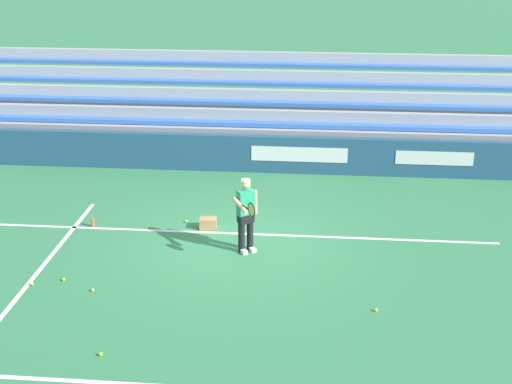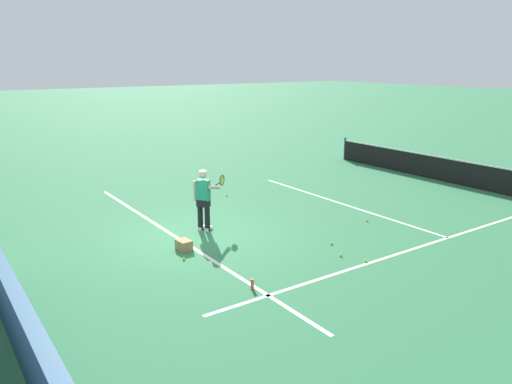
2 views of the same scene
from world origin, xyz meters
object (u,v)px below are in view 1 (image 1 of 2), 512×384
(tennis_player, at_px, (246,215))
(tennis_ball_toward_net, at_px, (64,279))
(tennis_ball_stray_back, at_px, (93,290))
(water_bottle, at_px, (93,222))
(ball_box_cardboard, at_px, (208,223))
(tennis_ball_near_player, at_px, (376,310))
(tennis_ball_on_baseline, at_px, (101,354))
(tennis_ball_midcourt, at_px, (186,221))
(tennis_ball_far_left, at_px, (32,284))

(tennis_player, distance_m, tennis_ball_toward_net, 4.12)
(tennis_ball_stray_back, height_order, water_bottle, water_bottle)
(ball_box_cardboard, distance_m, tennis_ball_near_player, 5.22)
(ball_box_cardboard, xyz_separation_m, tennis_ball_stray_back, (1.84, 3.32, -0.10))
(tennis_ball_on_baseline, distance_m, tennis_ball_toward_net, 3.02)
(tennis_ball_near_player, bearing_deg, tennis_player, -41.16)
(ball_box_cardboard, distance_m, tennis_ball_on_baseline, 5.61)
(ball_box_cardboard, bearing_deg, tennis_player, 131.74)
(tennis_ball_toward_net, bearing_deg, tennis_ball_on_baseline, 121.22)
(water_bottle, bearing_deg, tennis_ball_stray_back, 107.22)
(water_bottle, bearing_deg, ball_box_cardboard, -176.76)
(ball_box_cardboard, xyz_separation_m, water_bottle, (2.82, 0.16, -0.02))
(water_bottle, bearing_deg, tennis_ball_midcourt, -168.09)
(ball_box_cardboard, height_order, tennis_ball_stray_back, ball_box_cardboard)
(tennis_ball_on_baseline, xyz_separation_m, tennis_ball_far_left, (2.15, -2.33, 0.00))
(tennis_ball_midcourt, xyz_separation_m, tennis_ball_toward_net, (1.98, 3.24, 0.00))
(tennis_ball_toward_net, bearing_deg, tennis_player, -154.17)
(tennis_ball_on_baseline, bearing_deg, tennis_ball_stray_back, -69.42)
(tennis_ball_near_player, relative_size, tennis_ball_toward_net, 1.00)
(tennis_ball_far_left, xyz_separation_m, water_bottle, (-0.34, -3.02, 0.08))
(ball_box_cardboard, bearing_deg, tennis_ball_midcourt, -27.46)
(tennis_ball_on_baseline, height_order, tennis_ball_toward_net, same)
(ball_box_cardboard, bearing_deg, tennis_ball_far_left, 45.16)
(tennis_ball_near_player, height_order, tennis_ball_far_left, same)
(tennis_ball_near_player, xyz_separation_m, water_bottle, (6.62, -3.42, 0.08))
(tennis_ball_stray_back, bearing_deg, ball_box_cardboard, -118.96)
(tennis_ball_near_player, xyz_separation_m, tennis_ball_far_left, (6.96, -0.40, 0.00))
(tennis_ball_far_left, height_order, water_bottle, water_bottle)
(tennis_ball_near_player, xyz_separation_m, tennis_ball_midcourt, (4.40, -3.89, 0.00))
(tennis_ball_stray_back, distance_m, tennis_ball_near_player, 5.64)
(tennis_ball_midcourt, distance_m, tennis_ball_toward_net, 3.80)
(tennis_player, distance_m, ball_box_cardboard, 1.75)
(tennis_player, bearing_deg, ball_box_cardboard, -48.26)
(tennis_ball_toward_net, bearing_deg, water_bottle, -85.06)
(tennis_ball_stray_back, xyz_separation_m, tennis_ball_toward_net, (0.74, -0.39, 0.00))
(tennis_ball_stray_back, relative_size, tennis_ball_toward_net, 1.00)
(tennis_ball_midcourt, bearing_deg, tennis_ball_toward_net, 58.56)
(tennis_ball_stray_back, bearing_deg, tennis_ball_far_left, -6.07)
(tennis_ball_stray_back, height_order, tennis_ball_toward_net, same)
(tennis_ball_stray_back, xyz_separation_m, tennis_ball_near_player, (-5.64, 0.26, 0.00))
(tennis_ball_on_baseline, height_order, tennis_ball_far_left, same)
(tennis_ball_toward_net, distance_m, water_bottle, 2.79)
(tennis_ball_stray_back, xyz_separation_m, tennis_ball_far_left, (1.32, -0.14, 0.00))
(tennis_player, xyz_separation_m, tennis_ball_midcourt, (1.65, -1.49, -0.86))
(ball_box_cardboard, height_order, tennis_ball_far_left, ball_box_cardboard)
(tennis_ball_far_left, bearing_deg, tennis_ball_toward_net, -157.17)
(tennis_ball_near_player, height_order, water_bottle, water_bottle)
(tennis_ball_near_player, distance_m, tennis_ball_far_left, 6.97)
(water_bottle, bearing_deg, tennis_ball_far_left, 83.50)
(tennis_player, xyz_separation_m, tennis_ball_toward_net, (3.63, 1.76, -0.86))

